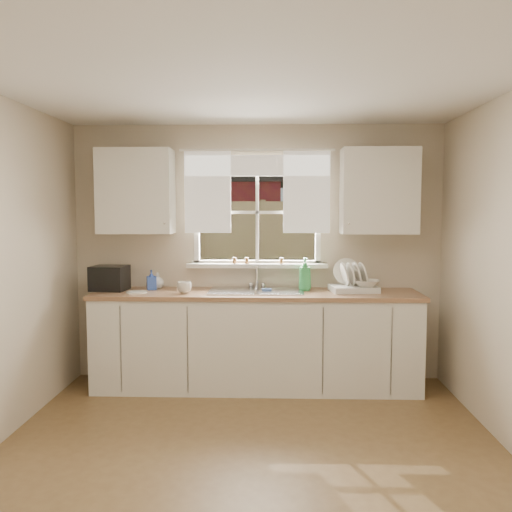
{
  "coord_description": "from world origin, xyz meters",
  "views": [
    {
      "loc": [
        0.16,
        -3.32,
        1.68
      ],
      "look_at": [
        0.0,
        1.65,
        1.25
      ],
      "focal_mm": 38.0,
      "sensor_mm": 36.0,
      "label": 1
    }
  ],
  "objects_px": {
    "dish_rack": "(353,284)",
    "black_appliance": "(110,278)",
    "cup": "(184,288)",
    "soap_bottle_a": "(305,274)"
  },
  "relations": [
    {
      "from": "cup",
      "to": "black_appliance",
      "type": "height_order",
      "value": "black_appliance"
    },
    {
      "from": "cup",
      "to": "soap_bottle_a",
      "type": "bearing_deg",
      "value": 28.6
    },
    {
      "from": "cup",
      "to": "dish_rack",
      "type": "bearing_deg",
      "value": 24.12
    },
    {
      "from": "dish_rack",
      "to": "cup",
      "type": "height_order",
      "value": "dish_rack"
    },
    {
      "from": "soap_bottle_a",
      "to": "black_appliance",
      "type": "distance_m",
      "value": 1.86
    },
    {
      "from": "dish_rack",
      "to": "black_appliance",
      "type": "height_order",
      "value": "dish_rack"
    },
    {
      "from": "dish_rack",
      "to": "black_appliance",
      "type": "xyz_separation_m",
      "value": [
        -2.31,
        0.01,
        0.04
      ]
    },
    {
      "from": "soap_bottle_a",
      "to": "black_appliance",
      "type": "relative_size",
      "value": 0.98
    },
    {
      "from": "dish_rack",
      "to": "soap_bottle_a",
      "type": "relative_size",
      "value": 1.47
    },
    {
      "from": "soap_bottle_a",
      "to": "cup",
      "type": "relative_size",
      "value": 2.35
    }
  ]
}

